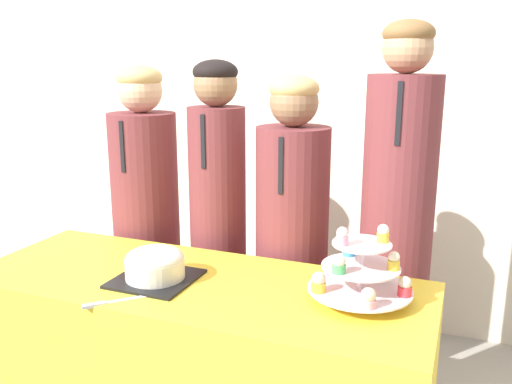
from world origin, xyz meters
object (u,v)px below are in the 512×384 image
at_px(round_cake, 155,265).
at_px(student_1, 218,233).
at_px(student_0, 147,231).
at_px(student_3, 395,243).
at_px(student_2, 292,254).
at_px(cake_knife, 108,303).
at_px(cupcake_stand, 360,271).

distance_m(round_cake, student_1, 0.55).
bearing_deg(student_0, student_1, -0.00).
height_order(student_0, student_3, student_3).
height_order(student_2, student_3, student_3).
xyz_separation_m(cake_knife, student_1, (0.02, 0.76, 0.00)).
relative_size(cake_knife, student_1, 0.13).
height_order(student_1, student_2, student_1).
relative_size(student_1, student_2, 1.04).
distance_m(cupcake_stand, student_1, 0.84).
distance_m(cake_knife, student_2, 0.84).
distance_m(cupcake_stand, student_3, 0.45).
bearing_deg(student_0, cupcake_stand, -22.34).
bearing_deg(student_3, cake_knife, -136.00).
height_order(cake_knife, student_3, student_3).
bearing_deg(round_cake, student_0, 125.45).
distance_m(cake_knife, student_3, 1.10).
bearing_deg(student_2, student_3, 0.00).
distance_m(round_cake, cupcake_stand, 0.70).
distance_m(student_0, student_2, 0.71).
xyz_separation_m(student_0, student_2, (0.71, -0.00, -0.02)).
xyz_separation_m(cake_knife, student_3, (0.79, 0.76, 0.06)).
bearing_deg(cake_knife, student_3, -1.66).
xyz_separation_m(student_0, student_3, (1.13, 0.00, 0.09)).
bearing_deg(student_0, round_cake, -54.55).
bearing_deg(round_cake, cake_knife, -100.85).
distance_m(cupcake_stand, student_0, 1.18).
height_order(round_cake, student_0, student_0).
bearing_deg(student_1, cake_knife, -91.69).
height_order(student_0, student_2, student_0).
bearing_deg(cupcake_stand, student_3, 83.14).
distance_m(student_1, student_2, 0.35).
xyz_separation_m(cupcake_stand, student_1, (-0.71, 0.44, -0.09)).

